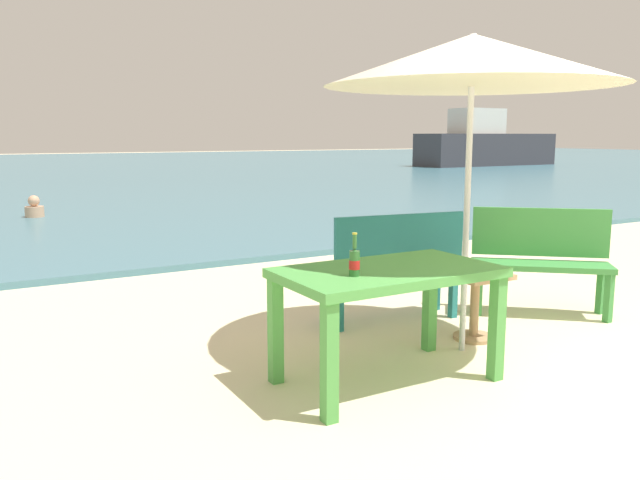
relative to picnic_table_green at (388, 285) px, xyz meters
The scene contains 9 objects.
sea_water 29.06m from the picnic_table_green, 87.37° to the left, with size 120.00×50.00×0.08m, color teal.
picnic_table_green is the anchor object (origin of this frame).
beer_bottle_amber 0.39m from the picnic_table_green, 164.10° to the right, with size 0.07×0.07×0.26m.
patio_umbrella 1.71m from the picnic_table_green, 13.86° to the left, with size 2.10×2.10×2.30m.
side_table_wood 1.21m from the picnic_table_green, 18.11° to the left, with size 0.44×0.44×0.54m.
bench_teal_center 1.37m from the picnic_table_green, 51.31° to the left, with size 1.24×0.53×0.95m.
bench_green_left 2.26m from the picnic_table_green, 16.64° to the left, with size 1.15×1.05×0.95m.
swimmer_person 9.86m from the picnic_table_green, 96.17° to the left, with size 0.34×0.34×0.41m.
boat_sailboat 30.07m from the picnic_table_green, 44.56° to the left, with size 7.82×2.13×2.84m.
Camera 1 is at (-3.72, -2.28, 1.60)m, focal length 35.92 mm.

